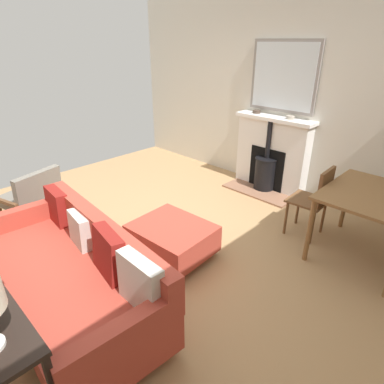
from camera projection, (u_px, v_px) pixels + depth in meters
The scene contains 11 objects.
ground_plane at pixel (145, 244), 3.72m from camera, with size 5.07×5.63×0.01m, color tan.
wall_left at pixel (276, 92), 4.74m from camera, with size 0.12×5.63×2.87m, color beige.
fireplace at pixel (270, 158), 4.91m from camera, with size 0.62×1.21×1.12m.
mirror_over_mantel at pixel (283, 77), 4.49m from camera, with size 0.04×1.01×0.96m.
mantel_bowl_near at pixel (257, 111), 4.86m from camera, with size 0.12×0.12×0.05m.
mantel_bowl_far at pixel (290, 117), 4.51m from camera, with size 0.12×0.12×0.05m.
sofa at pixel (73, 274), 2.73m from camera, with size 1.05×2.13×0.80m.
ottoman at pixel (172, 238), 3.42m from camera, with size 0.72×0.84×0.38m.
armchair_accent at pixel (32, 194), 3.94m from camera, with size 0.80×0.73×0.74m.
dining_table at pixel (373, 202), 3.23m from camera, with size 1.05×0.89×0.75m.
dining_chair_near_fireplace at pixel (315, 197), 3.66m from camera, with size 0.42×0.42×0.87m.
Camera 1 is at (1.83, 2.56, 2.13)m, focal length 30.21 mm.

